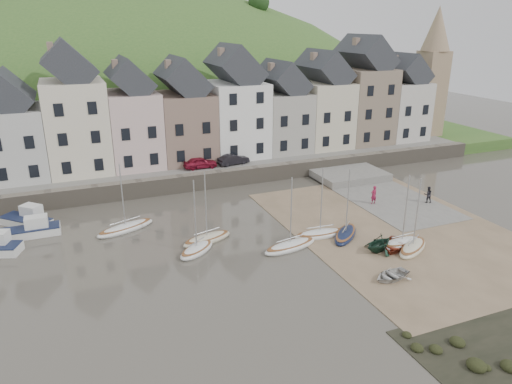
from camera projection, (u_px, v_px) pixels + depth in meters
name	position (u px, v px, depth m)	size (l,w,h in m)	color
ground	(284.00, 250.00, 38.23)	(160.00, 160.00, 0.00)	#444035
quay_land	(186.00, 149.00, 65.87)	(90.00, 30.00, 1.50)	#385F26
quay_street	(209.00, 165.00, 55.58)	(70.00, 7.00, 0.10)	slate
seawall	(219.00, 179.00, 52.75)	(70.00, 1.20, 1.80)	slate
beach	(396.00, 229.00, 42.12)	(18.00, 26.00, 0.06)	brown
slipway	(379.00, 194.00, 50.50)	(8.00, 18.00, 0.12)	slate
hillside	(131.00, 209.00, 94.85)	(134.40, 84.00, 84.00)	#385F26
townhouse_terrace	(213.00, 110.00, 57.30)	(61.05, 8.00, 13.93)	silver
church_spire	(433.00, 69.00, 67.66)	(4.00, 4.00, 18.00)	#997F60
sailboat_0	(126.00, 228.00, 41.77)	(5.60, 3.45, 6.32)	white
sailboat_1	(197.00, 250.00, 37.75)	(3.88, 3.46, 6.32)	white
sailboat_2	(207.00, 239.00, 39.67)	(4.79, 2.71, 6.32)	beige
sailboat_3	(290.00, 246.00, 38.39)	(5.17, 2.45, 6.32)	white
sailboat_4	(320.00, 234.00, 40.57)	(4.69, 1.76, 6.32)	white
sailboat_5	(345.00, 234.00, 40.51)	(4.30, 4.30, 6.32)	#121B3A
sailboat_6	(402.00, 243.00, 38.91)	(4.30, 1.80, 6.32)	white
sailboat_7	(413.00, 248.00, 38.10)	(4.51, 3.57, 6.32)	beige
motorboat_0	(30.00, 230.00, 40.61)	(5.26, 1.76, 1.70)	white
motorboat_2	(27.00, 219.00, 42.85)	(4.72, 4.69, 1.70)	white
rowboat_white	(391.00, 275.00, 33.76)	(2.06, 2.89, 0.60)	silver
rowboat_green	(379.00, 243.00, 37.72)	(2.37, 2.75, 1.45)	#163325
rowboat_red	(393.00, 245.00, 38.25)	(2.29, 3.21, 0.66)	maroon
person_red	(374.00, 195.00, 47.42)	(0.68, 0.45, 1.87)	maroon
person_dark	(428.00, 194.00, 47.77)	(0.82, 0.64, 1.69)	#232228
car_left	(200.00, 163.00, 53.98)	(1.52, 3.78, 1.29)	maroon
car_right	(233.00, 159.00, 55.42)	(1.30, 3.73, 1.23)	black
shore_rocks	(503.00, 342.00, 27.12)	(14.00, 6.00, 0.65)	black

